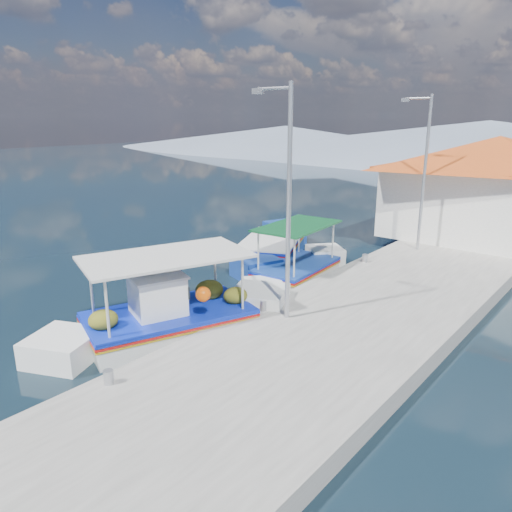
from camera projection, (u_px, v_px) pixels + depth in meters
The scene contains 9 objects.
ground at pixel (122, 315), 14.52m from camera, with size 160.00×160.00×0.00m, color black.
quay at pixel (395, 296), 15.29m from camera, with size 5.00×44.00×0.50m, color #A7A49C.
bollards at pixel (325, 277), 15.91m from camera, with size 0.20×17.20×0.30m.
main_caique at pixel (171, 318), 13.05m from camera, with size 3.94×7.13×2.51m.
caique_green_canopy at pixel (298, 271), 17.44m from camera, with size 2.12×6.09×2.28m.
caique_blue_hull at pixel (274, 250), 20.15m from camera, with size 4.04×6.57×1.29m.
harbor_building at pixel (494, 186), 21.08m from camera, with size 10.49×10.49×4.40m.
lamp_post_near at pixel (286, 193), 12.18m from camera, with size 1.21×0.14×6.00m.
lamp_post_far at pixel (423, 166), 18.85m from camera, with size 1.21×0.14×6.00m.
Camera 1 is at (11.65, -7.85, 5.71)m, focal length 34.14 mm.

